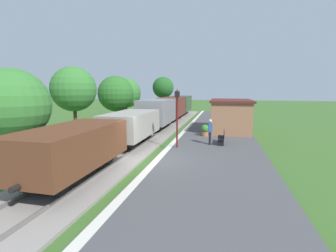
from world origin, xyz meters
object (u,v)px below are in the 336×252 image
object	(u,v)px
bench_near_hut	(222,137)
tree_trackside_near	(12,105)
freight_train	(160,113)
tree_trackside_far	(116,94)
bench_down_platform	(223,119)
tree_field_distant	(163,88)
lamp_post_near	(177,108)
potted_planter	(205,130)
tree_field_left	(126,93)
person_waiting	(210,131)
tree_trackside_mid	(74,89)
station_hut	(231,115)

from	to	relation	value
bench_near_hut	tree_trackside_near	distance (m)	12.23
freight_train	tree_trackside_far	xyz separation A→B (m)	(-4.87, 0.50, 1.90)
bench_down_platform	tree_field_distant	size ratio (longest dim) A/B	0.25
lamp_post_near	bench_down_platform	bearing A→B (deg)	76.84
potted_planter	tree_trackside_near	bearing A→B (deg)	-132.19
lamp_post_near	tree_field_left	distance (m)	20.11
person_waiting	tree_trackside_mid	distance (m)	11.32
potted_planter	freight_train	bearing A→B (deg)	140.84
bench_down_platform	tree_trackside_mid	bearing A→B (deg)	-140.80
tree_trackside_far	tree_field_left	distance (m)	8.79
bench_near_hut	person_waiting	world-z (taller)	person_waiting
tree_trackside_near	potted_planter	bearing A→B (deg)	47.81
freight_train	tree_trackside_far	distance (m)	5.25
tree_trackside_near	freight_train	bearing A→B (deg)	74.27
person_waiting	tree_field_distant	xyz separation A→B (m)	(-9.12, 23.31, 3.07)
tree_trackside_mid	tree_field_distant	distance (m)	22.25
bench_near_hut	bench_down_platform	distance (m)	10.37
tree_trackside_near	tree_field_left	world-z (taller)	tree_field_left
station_hut	lamp_post_near	world-z (taller)	lamp_post_near
potted_planter	person_waiting	bearing A→B (deg)	-79.38
freight_train	tree_trackside_far	size ratio (longest dim) A/B	6.10
person_waiting	lamp_post_near	xyz separation A→B (m)	(-2.01, -1.32, 1.62)
station_hut	bench_near_hut	distance (m)	5.63
bench_near_hut	tree_trackside_far	size ratio (longest dim) A/B	0.28
tree_field_distant	bench_near_hut	bearing A→B (deg)	-66.67
tree_field_distant	freight_train	bearing A→B (deg)	-77.06
bench_near_hut	potted_planter	xyz separation A→B (m)	(-1.34, 2.60, 0.00)
tree_trackside_mid	freight_train	bearing A→B (deg)	45.39
tree_field_distant	tree_trackside_near	bearing A→B (deg)	-89.90
station_hut	person_waiting	xyz separation A→B (m)	(-1.48, -5.83, -0.47)
freight_train	tree_field_left	bearing A→B (deg)	129.18
potted_planter	tree_field_distant	size ratio (longest dim) A/B	0.15
station_hut	bench_down_platform	bearing A→B (deg)	97.95
person_waiting	lamp_post_near	world-z (taller)	lamp_post_near
bench_near_hut	person_waiting	size ratio (longest dim) A/B	0.88
bench_down_platform	potted_planter	world-z (taller)	potted_planter
tree_field_left	tree_trackside_far	bearing A→B (deg)	-74.03
freight_train	bench_down_platform	bearing A→B (deg)	32.39
potted_planter	tree_field_distant	world-z (taller)	tree_field_distant
tree_trackside_far	bench_down_platform	bearing A→B (deg)	17.11
lamp_post_near	tree_trackside_near	xyz separation A→B (m)	(-7.06, -5.16, 0.38)
freight_train	bench_down_platform	distance (m)	7.30
tree_trackside_near	tree_field_distant	bearing A→B (deg)	90.10
bench_near_hut	tree_trackside_far	world-z (taller)	tree_trackside_far
potted_planter	tree_trackside_mid	xyz separation A→B (m)	(-10.38, -1.79, 3.21)
potted_planter	tree_trackside_far	bearing A→B (deg)	155.54
tree_trackside_mid	tree_field_distant	size ratio (longest dim) A/B	0.95
tree_trackside_far	freight_train	bearing A→B (deg)	-5.85
station_hut	tree_trackside_near	bearing A→B (deg)	-130.57
freight_train	bench_down_platform	size ratio (longest dim) A/B	21.73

